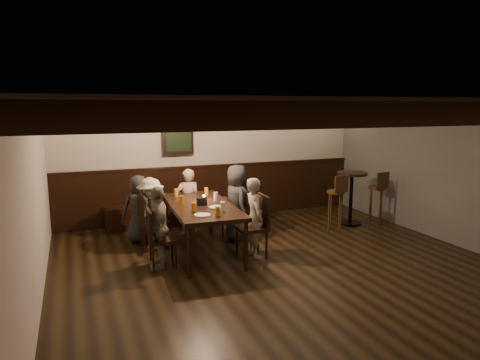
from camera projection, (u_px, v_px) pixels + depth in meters
name	position (u px, v px, depth m)	size (l,w,h in m)	color
room	(222.00, 177.00, 7.79)	(7.00, 7.00, 7.00)	black
dining_table	(201.00, 208.00, 6.88)	(1.07, 2.18, 0.80)	black
chair_left_near	(153.00, 231.00, 7.15)	(0.47, 0.47, 0.98)	black
chair_left_far	(161.00, 249.00, 6.31)	(0.42, 0.42, 0.88)	black
chair_right_near	(235.00, 225.00, 7.60)	(0.43, 0.43, 0.89)	black
chair_right_far	(253.00, 238.00, 6.76)	(0.47, 0.47, 0.98)	black
person_bench_left	(139.00, 209.00, 7.46)	(0.58, 0.38, 1.19)	#262729
person_bench_centre	(188.00, 202.00, 7.88)	(0.45, 0.30, 1.23)	gray
person_bench_right	(237.00, 201.00, 8.02)	(0.59, 0.46, 1.22)	#4D1A1A
person_left_near	(151.00, 213.00, 7.09)	(0.78, 0.45, 1.20)	#B8AF9B
person_left_far	(159.00, 227.00, 6.24)	(0.72, 0.30, 1.23)	gray
person_right_near	(237.00, 203.00, 7.55)	(0.66, 0.43, 1.35)	#2B2B2E
person_right_far	(255.00, 217.00, 6.71)	(0.46, 0.30, 1.26)	gray
pint_a	(176.00, 193.00, 7.42)	(0.07, 0.07, 0.14)	#BF7219
pint_b	(206.00, 191.00, 7.54)	(0.07, 0.07, 0.14)	#BF7219
pint_c	(181.00, 200.00, 6.86)	(0.07, 0.07, 0.14)	#BF7219
pint_d	(216.00, 196.00, 7.14)	(0.07, 0.07, 0.14)	silver
pint_e	(194.00, 207.00, 6.37)	(0.07, 0.07, 0.14)	#BF7219
pint_f	(223.00, 207.00, 6.41)	(0.07, 0.07, 0.14)	silver
pint_g	(218.00, 211.00, 6.13)	(0.07, 0.07, 0.14)	#BF7219
plate_near	(202.00, 215.00, 6.17)	(0.24, 0.24, 0.01)	white
plate_far	(217.00, 207.00, 6.64)	(0.24, 0.24, 0.01)	white
condiment_caddy	(202.00, 201.00, 6.81)	(0.15, 0.10, 0.12)	black
candle	(204.00, 198.00, 7.18)	(0.05, 0.05, 0.05)	beige
high_top_table	(351.00, 190.00, 8.54)	(0.60, 0.60, 1.06)	black
bar_stool_left	(335.00, 209.00, 8.22)	(0.34, 0.35, 1.08)	#352310
bar_stool_right	(376.00, 204.00, 8.63)	(0.34, 0.35, 1.08)	#352310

